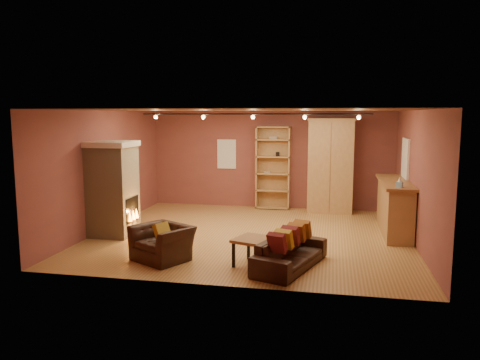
% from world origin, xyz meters
% --- Properties ---
extents(floor, '(7.00, 7.00, 0.00)m').
position_xyz_m(floor, '(0.00, 0.00, 0.00)').
color(floor, olive).
rests_on(floor, ground).
extents(ceiling, '(7.00, 7.00, 0.00)m').
position_xyz_m(ceiling, '(0.00, 0.00, 2.80)').
color(ceiling, '#592F1C').
rests_on(ceiling, back_wall).
extents(back_wall, '(7.00, 0.02, 2.80)m').
position_xyz_m(back_wall, '(0.00, 3.25, 1.40)').
color(back_wall, brown).
rests_on(back_wall, floor).
extents(left_wall, '(0.02, 6.50, 2.80)m').
position_xyz_m(left_wall, '(-3.50, 0.00, 1.40)').
color(left_wall, brown).
rests_on(left_wall, floor).
extents(right_wall, '(0.02, 6.50, 2.80)m').
position_xyz_m(right_wall, '(3.50, 0.00, 1.40)').
color(right_wall, brown).
rests_on(right_wall, floor).
extents(fireplace, '(1.01, 0.98, 2.12)m').
position_xyz_m(fireplace, '(-3.04, -0.60, 1.06)').
color(fireplace, tan).
rests_on(fireplace, floor).
extents(back_window, '(0.56, 0.04, 0.86)m').
position_xyz_m(back_window, '(-1.30, 3.23, 1.55)').
color(back_window, white).
rests_on(back_window, back_wall).
extents(bookcase, '(0.97, 0.38, 2.38)m').
position_xyz_m(bookcase, '(0.10, 3.13, 1.21)').
color(bookcase, tan).
rests_on(bookcase, floor).
extents(armoire, '(1.28, 0.72, 2.61)m').
position_xyz_m(armoire, '(1.72, 2.92, 1.31)').
color(armoire, tan).
rests_on(armoire, floor).
extents(bar_counter, '(0.67, 2.52, 1.21)m').
position_xyz_m(bar_counter, '(3.20, 0.84, 0.61)').
color(bar_counter, '#A77D4D').
rests_on(bar_counter, floor).
extents(tissue_box, '(0.16, 0.16, 0.22)m').
position_xyz_m(tissue_box, '(3.15, -0.17, 1.30)').
color(tissue_box, '#88B8DA').
rests_on(tissue_box, bar_counter).
extents(right_window, '(0.05, 0.90, 1.00)m').
position_xyz_m(right_window, '(3.47, 1.40, 1.65)').
color(right_window, white).
rests_on(right_window, right_wall).
extents(loveseat, '(1.10, 1.91, 0.77)m').
position_xyz_m(loveseat, '(1.08, -2.13, 0.38)').
color(loveseat, black).
rests_on(loveseat, floor).
extents(armchair, '(1.19, 1.05, 0.87)m').
position_xyz_m(armchair, '(-1.31, -2.15, 0.44)').
color(armchair, black).
rests_on(armchair, floor).
extents(coffee_table, '(0.84, 0.84, 0.50)m').
position_xyz_m(coffee_table, '(0.44, -2.14, 0.43)').
color(coffee_table, olive).
rests_on(coffee_table, floor).
extents(track_rail, '(5.20, 0.09, 0.13)m').
position_xyz_m(track_rail, '(0.00, 0.20, 2.69)').
color(track_rail, black).
rests_on(track_rail, ceiling).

